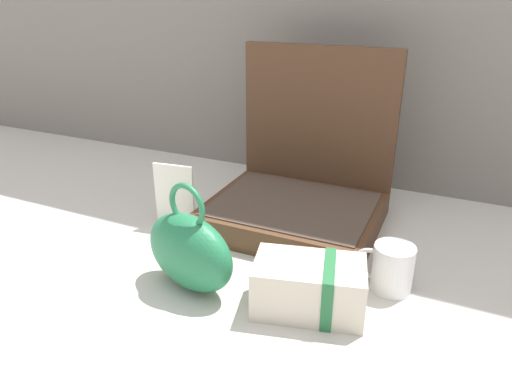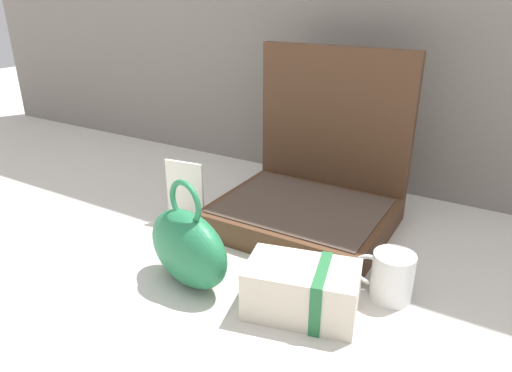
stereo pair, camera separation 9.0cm
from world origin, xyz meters
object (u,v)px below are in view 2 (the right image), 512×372
teal_pouch_handbag (188,247)px  coffee_mug (391,276)px  info_card_left (185,193)px  cream_toiletry_bag (303,290)px  open_suitcase (310,188)px

teal_pouch_handbag → coffee_mug: (0.36, 0.15, -0.03)m
coffee_mug → info_card_left: size_ratio=0.71×
teal_pouch_handbag → cream_toiletry_bag: (0.24, 0.03, -0.03)m
cream_toiletry_bag → coffee_mug: (0.12, 0.12, -0.00)m
open_suitcase → teal_pouch_handbag: size_ratio=1.88×
open_suitcase → coffee_mug: open_suitcase is taller
open_suitcase → coffee_mug: 0.35m
open_suitcase → info_card_left: 0.31m
teal_pouch_handbag → info_card_left: (-0.17, 0.20, 0.00)m
coffee_mug → info_card_left: bearing=174.7°
coffee_mug → info_card_left: info_card_left is taller
cream_toiletry_bag → coffee_mug: size_ratio=1.90×
cream_toiletry_bag → info_card_left: size_ratio=1.36×
teal_pouch_handbag → info_card_left: size_ratio=1.37×
cream_toiletry_bag → coffee_mug: cream_toiletry_bag is taller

